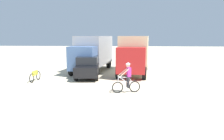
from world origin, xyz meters
TOP-DOWN VIEW (x-y plane):
  - ground_plane at (0.00, 0.00)m, footprint 120.00×120.00m
  - box_truck_grey_hauler at (-1.81, 9.54)m, footprint 3.31×7.02m
  - box_truck_tan_camper at (2.09, 8.58)m, footprint 3.07×6.96m
  - sedan_parked at (-1.71, 6.26)m, footprint 2.13×4.34m
  - cyclist_orange_shirt at (1.48, 1.76)m, footprint 1.69×0.62m
  - bicycle_spare at (-5.39, 4.54)m, footprint 0.50×1.73m

SIDE VIEW (x-z plane):
  - ground_plane at x=0.00m, z-range 0.00..0.00m
  - bicycle_spare at x=-5.39m, z-range -0.09..0.88m
  - cyclist_orange_shirt at x=1.48m, z-range -0.06..1.76m
  - sedan_parked at x=-1.71m, z-range 0.00..1.76m
  - box_truck_grey_hauler at x=-1.81m, z-range 0.20..3.55m
  - box_truck_tan_camper at x=2.09m, z-range 0.20..3.55m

